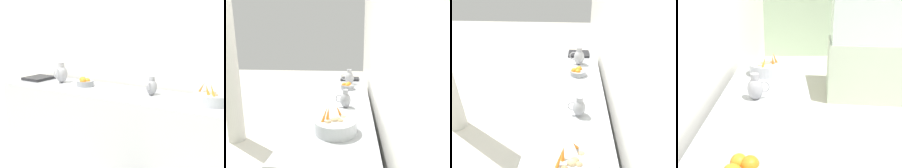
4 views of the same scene
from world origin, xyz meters
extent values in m
cube|color=white|center=(-1.95, 0.66, 1.50)|extent=(0.10, 9.69, 3.00)
cylinder|color=#ADAFB5|center=(-1.53, 1.15, 0.92)|extent=(0.33, 0.33, 0.10)
torus|color=#ADAFB5|center=(-1.53, 1.15, 0.87)|extent=(0.19, 0.19, 0.01)
cone|color=orange|center=(-1.54, 1.06, 1.00)|extent=(0.07, 0.09, 0.12)
cone|color=orange|center=(-1.45, 1.18, 1.01)|extent=(0.08, 0.09, 0.14)
cone|color=orange|center=(-1.47, 1.13, 1.00)|extent=(0.05, 0.07, 0.12)
ellipsoid|color=tan|center=(-1.58, 1.08, 0.96)|extent=(0.05, 0.04, 0.04)
ellipsoid|color=tan|center=(-1.54, 1.14, 0.96)|extent=(0.06, 0.05, 0.04)
ellipsoid|color=#9E7F56|center=(-1.48, 1.20, 0.96)|extent=(0.05, 0.04, 0.04)
ellipsoid|color=tan|center=(-1.52, 1.16, 0.96)|extent=(0.06, 0.05, 0.05)
ellipsoid|color=tan|center=(-1.57, 1.17, 0.96)|extent=(0.05, 0.04, 0.04)
sphere|color=orange|center=(-1.50, -0.29, 0.93)|extent=(0.08, 0.08, 0.08)
sphere|color=orange|center=(-1.55, -0.27, 0.93)|extent=(0.07, 0.07, 0.07)
ellipsoid|color=#939399|center=(-1.57, 0.54, 0.95)|extent=(0.12, 0.12, 0.16)
cylinder|color=#939399|center=(-1.57, 0.54, 1.04)|extent=(0.06, 0.06, 0.04)
torus|color=#939399|center=(-1.50, 0.54, 0.96)|extent=(0.09, 0.01, 0.09)
cube|color=#B7C6AD|center=(0.04, 2.70, 0.45)|extent=(1.53, 1.10, 0.89)
camera|label=1|loc=(1.07, 1.74, 1.57)|focal=45.84mm
camera|label=2|loc=(-1.68, 2.53, 1.54)|focal=30.77mm
camera|label=3|loc=(-1.54, 1.97, 1.96)|focal=30.76mm
camera|label=4|loc=(-1.34, -1.17, 1.61)|focal=40.54mm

